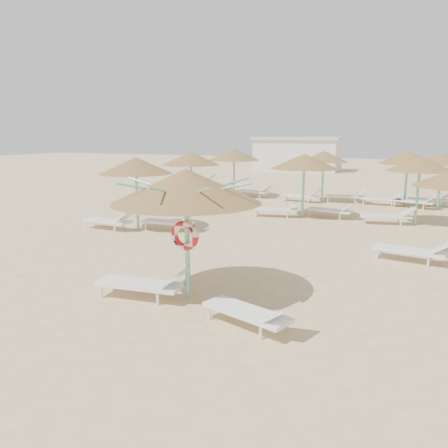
% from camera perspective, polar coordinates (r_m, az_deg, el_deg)
% --- Properties ---
extents(ground, '(120.00, 120.00, 0.00)m').
position_cam_1_polar(ground, '(9.69, -5.96, -9.58)').
color(ground, '#DAC185').
rests_on(ground, ground).
extents(main_palapa, '(3.13, 3.13, 2.81)m').
position_cam_1_polar(main_palapa, '(9.08, -4.95, 4.90)').
color(main_palapa, '#76CDAF').
rests_on(main_palapa, ground).
extents(lounger_main_a, '(2.09, 0.81, 0.74)m').
position_cam_1_polar(lounger_main_a, '(9.62, -10.27, -7.63)').
color(lounger_main_a, white).
rests_on(lounger_main_a, ground).
extents(lounger_main_b, '(1.96, 1.14, 0.68)m').
position_cam_1_polar(lounger_main_b, '(8.11, 3.66, -11.41)').
color(lounger_main_b, white).
rests_on(lounger_main_b, ground).
extents(palapa_field, '(18.59, 13.33, 2.73)m').
position_cam_1_polar(palapa_field, '(19.09, 15.69, 7.59)').
color(palapa_field, '#76CDAF').
rests_on(palapa_field, ground).
extents(service_hut, '(8.40, 4.40, 3.25)m').
position_cam_1_polar(service_hut, '(44.16, 9.59, 9.04)').
color(service_hut, silver).
rests_on(service_hut, ground).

